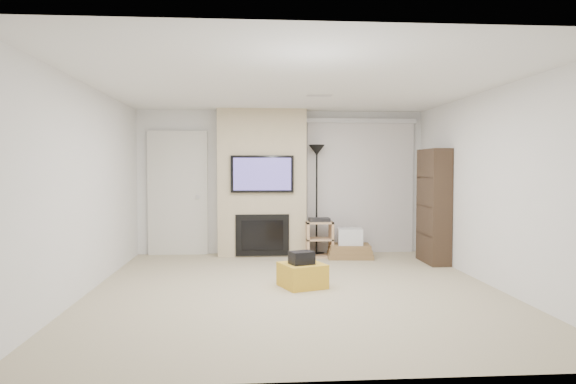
{
  "coord_description": "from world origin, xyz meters",
  "views": [
    {
      "loc": [
        -0.55,
        -6.26,
        1.5
      ],
      "look_at": [
        0.0,
        1.2,
        1.15
      ],
      "focal_mm": 32.0,
      "sensor_mm": 36.0,
      "label": 1
    }
  ],
  "objects": [
    {
      "name": "entry_door",
      "position": [
        -1.8,
        2.71,
        1.05
      ],
      "size": [
        1.02,
        0.11,
        2.14
      ],
      "color": "silver",
      "rests_on": "floor"
    },
    {
      "name": "ottoman",
      "position": [
        0.1,
        0.11,
        0.15
      ],
      "size": [
        0.64,
        0.64,
        0.3
      ],
      "primitive_type": "cube",
      "rotation": [
        0.0,
        0.0,
        0.36
      ],
      "color": "gold",
      "rests_on": "floor"
    },
    {
      "name": "wall_right",
      "position": [
        2.5,
        0.0,
        1.25
      ],
      "size": [
        0.0,
        5.5,
        2.5
      ],
      "primitive_type": "cube",
      "rotation": [
        1.57,
        0.0,
        1.57
      ],
      "color": "white",
      "rests_on": "ground"
    },
    {
      "name": "wall_front",
      "position": [
        0.0,
        -2.75,
        1.25
      ],
      "size": [
        5.0,
        0.0,
        2.5
      ],
      "primitive_type": "cube",
      "rotation": [
        1.57,
        0.0,
        0.0
      ],
      "color": "white",
      "rests_on": "ground"
    },
    {
      "name": "black_bag",
      "position": [
        0.09,
        0.06,
        0.38
      ],
      "size": [
        0.34,
        0.3,
        0.16
      ],
      "primitive_type": "cube",
      "rotation": [
        0.0,
        0.0,
        0.36
      ],
      "color": "black",
      "rests_on": "ottoman"
    },
    {
      "name": "floor_lamp",
      "position": [
        0.59,
        2.5,
        1.5
      ],
      "size": [
        0.28,
        0.28,
        1.9
      ],
      "color": "black",
      "rests_on": "floor"
    },
    {
      "name": "box_stack",
      "position": [
        1.11,
        2.17,
        0.19
      ],
      "size": [
        0.78,
        0.62,
        0.49
      ],
      "color": "olive",
      "rests_on": "floor"
    },
    {
      "name": "fireplace_wall",
      "position": [
        -0.35,
        2.54,
        1.24
      ],
      "size": [
        1.5,
        0.47,
        2.5
      ],
      "color": "beige",
      "rests_on": "floor"
    },
    {
      "name": "wall_left",
      "position": [
        -2.5,
        0.0,
        1.25
      ],
      "size": [
        0.0,
        5.5,
        2.5
      ],
      "primitive_type": "cube",
      "rotation": [
        1.57,
        0.0,
        1.57
      ],
      "color": "white",
      "rests_on": "ground"
    },
    {
      "name": "floor",
      "position": [
        0.0,
        0.0,
        0.0
      ],
      "size": [
        5.0,
        5.5,
        0.0
      ],
      "primitive_type": "cube",
      "color": "#BDAF8E",
      "rests_on": "ground"
    },
    {
      "name": "vertical_blinds",
      "position": [
        1.4,
        2.7,
        1.27
      ],
      "size": [
        1.98,
        0.1,
        2.37
      ],
      "color": "silver",
      "rests_on": "floor"
    },
    {
      "name": "av_stand",
      "position": [
        0.61,
        2.3,
        0.35
      ],
      "size": [
        0.45,
        0.38,
        0.66
      ],
      "color": "tan",
      "rests_on": "floor"
    },
    {
      "name": "hvac_vent",
      "position": [
        0.4,
        0.8,
        2.5
      ],
      "size": [
        0.35,
        0.18,
        0.01
      ],
      "primitive_type": "cube",
      "color": "silver",
      "rests_on": "ceiling"
    },
    {
      "name": "ceiling",
      "position": [
        0.0,
        0.0,
        2.5
      ],
      "size": [
        5.0,
        5.5,
        0.0
      ],
      "primitive_type": "cube",
      "color": "white",
      "rests_on": "wall_back"
    },
    {
      "name": "wall_back",
      "position": [
        0.0,
        2.75,
        1.25
      ],
      "size": [
        5.0,
        0.0,
        2.5
      ],
      "primitive_type": "cube",
      "rotation": [
        1.57,
        0.0,
        0.0
      ],
      "color": "white",
      "rests_on": "ground"
    },
    {
      "name": "bookshelf",
      "position": [
        2.34,
        1.62,
        0.9
      ],
      "size": [
        0.3,
        0.8,
        1.8
      ],
      "color": "#302218",
      "rests_on": "floor"
    }
  ]
}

